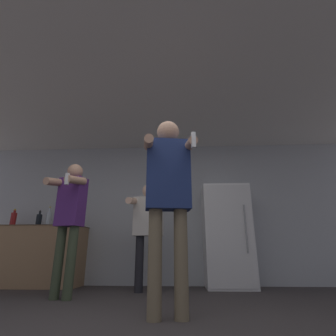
{
  "coord_description": "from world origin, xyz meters",
  "views": [
    {
      "loc": [
        0.36,
        -1.78,
        0.49
      ],
      "look_at": [
        0.24,
        0.55,
        1.27
      ],
      "focal_mm": 28.0,
      "sensor_mm": 36.0,
      "label": 1
    }
  ],
  "objects": [
    {
      "name": "person_woman_foreground",
      "position": [
        0.24,
        0.54,
        1.06
      ],
      "size": [
        0.51,
        0.47,
        1.76
      ],
      "color": "#75664C",
      "rests_on": "ground_plane"
    },
    {
      "name": "bottle_clear_vodka",
      "position": [
        -1.47,
        2.7,
        1.1
      ],
      "size": [
        0.09,
        0.09,
        0.32
      ],
      "color": "maroon",
      "rests_on": "counter"
    },
    {
      "name": "person_spectator_back",
      "position": [
        -0.14,
        2.16,
        0.95
      ],
      "size": [
        0.54,
        0.56,
        1.55
      ],
      "color": "black",
      "rests_on": "ground_plane"
    },
    {
      "name": "bottle_amber_bourbon",
      "position": [
        -1.95,
        2.7,
        1.1
      ],
      "size": [
        0.08,
        0.08,
        0.34
      ],
      "color": "silver",
      "rests_on": "counter"
    },
    {
      "name": "refrigerator",
      "position": [
        1.1,
        2.71,
        0.81
      ],
      "size": [
        0.75,
        0.7,
        1.61
      ],
      "color": "white",
      "rests_on": "ground_plane"
    },
    {
      "name": "bottle_red_label",
      "position": [
        -2.12,
        2.7,
        1.08
      ],
      "size": [
        0.09,
        0.09,
        0.27
      ],
      "color": "black",
      "rests_on": "counter"
    },
    {
      "name": "counter",
      "position": [
        -2.1,
        2.74,
        0.49
      ],
      "size": [
        1.54,
        0.62,
        0.97
      ],
      "color": "#997551",
      "rests_on": "ground_plane"
    },
    {
      "name": "person_man_side",
      "position": [
        -1.07,
        1.49,
        1.01
      ],
      "size": [
        0.48,
        0.52,
        1.67
      ],
      "color": "#38422D",
      "rests_on": "ground_plane"
    },
    {
      "name": "wall_back",
      "position": [
        0.0,
        3.07,
        1.27
      ],
      "size": [
        7.0,
        0.06,
        2.55
      ],
      "color": "#B2B7BC",
      "rests_on": "ground_plane"
    },
    {
      "name": "ceiling_slab",
      "position": [
        0.0,
        1.52,
        2.57
      ],
      "size": [
        7.0,
        3.56,
        0.05
      ],
      "color": "silver",
      "rests_on": "wall_back"
    },
    {
      "name": "bottle_dark_rum",
      "position": [
        -2.59,
        2.7,
        1.1
      ],
      "size": [
        0.1,
        0.1,
        0.31
      ],
      "color": "maroon",
      "rests_on": "counter"
    }
  ]
}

